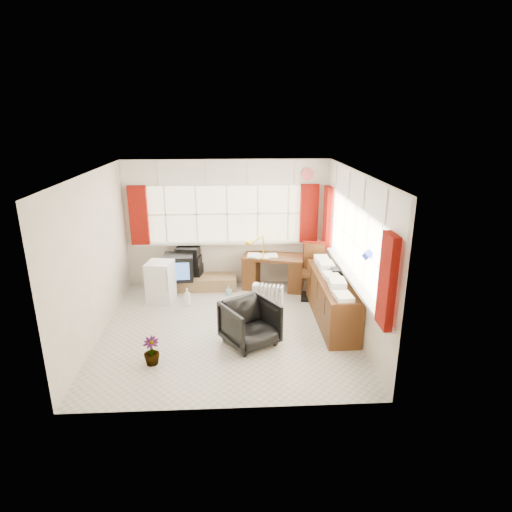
{
  "coord_description": "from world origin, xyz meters",
  "views": [
    {
      "loc": [
        0.12,
        -6.24,
        3.31
      ],
      "look_at": [
        0.49,
        0.55,
        1.04
      ],
      "focal_mm": 30.0,
      "sensor_mm": 36.0,
      "label": 1
    }
  ],
  "objects_px": {
    "desk": "(274,270)",
    "tv_bench": "(201,282)",
    "office_chair": "(250,323)",
    "credenza": "(332,298)",
    "task_chair": "(314,268)",
    "desk_lamp": "(263,242)",
    "crt_tv": "(179,267)",
    "mini_fridge": "(161,282)",
    "radiator": "(269,307)"
  },
  "relations": [
    {
      "from": "desk",
      "to": "tv_bench",
      "type": "height_order",
      "value": "desk"
    },
    {
      "from": "desk_lamp",
      "to": "mini_fridge",
      "type": "distance_m",
      "value": 2.04
    },
    {
      "from": "office_chair",
      "to": "mini_fridge",
      "type": "bearing_deg",
      "value": 103.21
    },
    {
      "from": "tv_bench",
      "to": "credenza",
      "type": "bearing_deg",
      "value": -33.71
    },
    {
      "from": "office_chair",
      "to": "crt_tv",
      "type": "relative_size",
      "value": 1.28
    },
    {
      "from": "desk",
      "to": "mini_fridge",
      "type": "distance_m",
      "value": 2.19
    },
    {
      "from": "office_chair",
      "to": "mini_fridge",
      "type": "distance_m",
      "value": 2.28
    },
    {
      "from": "credenza",
      "to": "radiator",
      "type": "bearing_deg",
      "value": -178.26
    },
    {
      "from": "desk",
      "to": "radiator",
      "type": "bearing_deg",
      "value": -97.83
    },
    {
      "from": "desk_lamp",
      "to": "tv_bench",
      "type": "height_order",
      "value": "desk_lamp"
    },
    {
      "from": "desk",
      "to": "radiator",
      "type": "height_order",
      "value": "desk"
    },
    {
      "from": "task_chair",
      "to": "office_chair",
      "type": "distance_m",
      "value": 2.16
    },
    {
      "from": "office_chair",
      "to": "radiator",
      "type": "height_order",
      "value": "office_chair"
    },
    {
      "from": "task_chair",
      "to": "credenza",
      "type": "xyz_separation_m",
      "value": [
        0.12,
        -1.03,
        -0.16
      ]
    },
    {
      "from": "office_chair",
      "to": "tv_bench",
      "type": "distance_m",
      "value": 2.41
    },
    {
      "from": "desk_lamp",
      "to": "crt_tv",
      "type": "distance_m",
      "value": 1.71
    },
    {
      "from": "desk",
      "to": "radiator",
      "type": "relative_size",
      "value": 1.92
    },
    {
      "from": "desk",
      "to": "tv_bench",
      "type": "xyz_separation_m",
      "value": [
        -1.44,
        0.07,
        -0.25
      ]
    },
    {
      "from": "desk_lamp",
      "to": "crt_tv",
      "type": "height_order",
      "value": "desk_lamp"
    },
    {
      "from": "task_chair",
      "to": "desk_lamp",
      "type": "bearing_deg",
      "value": 164.49
    },
    {
      "from": "desk",
      "to": "tv_bench",
      "type": "bearing_deg",
      "value": 177.22
    },
    {
      "from": "task_chair",
      "to": "crt_tv",
      "type": "xyz_separation_m",
      "value": [
        -2.56,
        0.37,
        -0.06
      ]
    },
    {
      "from": "desk_lamp",
      "to": "task_chair",
      "type": "distance_m",
      "value": 1.07
    },
    {
      "from": "desk",
      "to": "office_chair",
      "type": "bearing_deg",
      "value": -104.4
    },
    {
      "from": "desk_lamp",
      "to": "credenza",
      "type": "height_order",
      "value": "desk_lamp"
    },
    {
      "from": "desk_lamp",
      "to": "office_chair",
      "type": "distance_m",
      "value": 2.13
    },
    {
      "from": "crt_tv",
      "to": "mini_fridge",
      "type": "xyz_separation_m",
      "value": [
        -0.29,
        -0.46,
        -0.12
      ]
    },
    {
      "from": "task_chair",
      "to": "credenza",
      "type": "height_order",
      "value": "task_chair"
    },
    {
      "from": "tv_bench",
      "to": "crt_tv",
      "type": "distance_m",
      "value": 0.56
    },
    {
      "from": "desk_lamp",
      "to": "office_chair",
      "type": "bearing_deg",
      "value": -99.55
    },
    {
      "from": "office_chair",
      "to": "crt_tv",
      "type": "bearing_deg",
      "value": 90.92
    },
    {
      "from": "desk",
      "to": "task_chair",
      "type": "relative_size",
      "value": 1.22
    },
    {
      "from": "task_chair",
      "to": "tv_bench",
      "type": "height_order",
      "value": "task_chair"
    },
    {
      "from": "desk_lamp",
      "to": "tv_bench",
      "type": "xyz_separation_m",
      "value": [
        -1.23,
        0.23,
        -0.88
      ]
    },
    {
      "from": "task_chair",
      "to": "office_chair",
      "type": "relative_size",
      "value": 1.42
    },
    {
      "from": "task_chair",
      "to": "office_chair",
      "type": "height_order",
      "value": "task_chair"
    },
    {
      "from": "tv_bench",
      "to": "mini_fridge",
      "type": "bearing_deg",
      "value": -139.82
    },
    {
      "from": "office_chair",
      "to": "desk",
      "type": "bearing_deg",
      "value": 44.97
    },
    {
      "from": "office_chair",
      "to": "credenza",
      "type": "xyz_separation_m",
      "value": [
        1.39,
        0.7,
        0.06
      ]
    },
    {
      "from": "radiator",
      "to": "task_chair",
      "type": "bearing_deg",
      "value": 49.1
    },
    {
      "from": "desk_lamp",
      "to": "office_chair",
      "type": "xyz_separation_m",
      "value": [
        -0.34,
        -1.99,
        -0.67
      ]
    },
    {
      "from": "crt_tv",
      "to": "mini_fridge",
      "type": "distance_m",
      "value": 0.56
    },
    {
      "from": "task_chair",
      "to": "mini_fridge",
      "type": "relative_size",
      "value": 1.38
    },
    {
      "from": "desk",
      "to": "radiator",
      "type": "xyz_separation_m",
      "value": [
        -0.2,
        -1.48,
        -0.1
      ]
    },
    {
      "from": "mini_fridge",
      "to": "task_chair",
      "type": "bearing_deg",
      "value": 1.85
    },
    {
      "from": "office_chair",
      "to": "crt_tv",
      "type": "height_order",
      "value": "crt_tv"
    },
    {
      "from": "office_chair",
      "to": "tv_bench",
      "type": "relative_size",
      "value": 0.53
    },
    {
      "from": "crt_tv",
      "to": "credenza",
      "type": "bearing_deg",
      "value": -27.57
    },
    {
      "from": "desk",
      "to": "crt_tv",
      "type": "distance_m",
      "value": 1.85
    },
    {
      "from": "radiator",
      "to": "crt_tv",
      "type": "height_order",
      "value": "crt_tv"
    }
  ]
}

